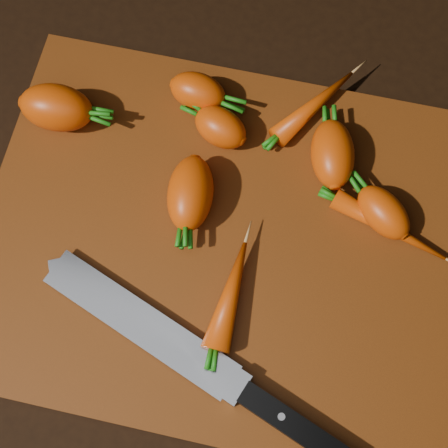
# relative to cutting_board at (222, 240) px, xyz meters

# --- Properties ---
(ground) EXTENTS (2.00, 2.00, 0.01)m
(ground) POSITION_rel_cutting_board_xyz_m (0.00, 0.00, -0.01)
(ground) COLOR black
(cutting_board) EXTENTS (0.50, 0.40, 0.01)m
(cutting_board) POSITION_rel_cutting_board_xyz_m (0.00, 0.00, 0.00)
(cutting_board) COLOR #893D0F
(cutting_board) RESTS_ON ground
(carrot_0) EXTENTS (0.08, 0.05, 0.05)m
(carrot_0) POSITION_rel_cutting_board_xyz_m (-0.20, 0.10, 0.03)
(carrot_0) COLOR #EA4C08
(carrot_0) RESTS_ON cutting_board
(carrot_1) EXTENTS (0.07, 0.06, 0.04)m
(carrot_1) POSITION_rel_cutting_board_xyz_m (-0.03, 0.11, 0.03)
(carrot_1) COLOR #EA4C08
(carrot_1) RESTS_ON cutting_board
(carrot_2) EXTENTS (0.06, 0.09, 0.05)m
(carrot_2) POSITION_rel_cutting_board_xyz_m (-0.04, 0.03, 0.03)
(carrot_2) COLOR #EA4C08
(carrot_2) RESTS_ON cutting_board
(carrot_3) EXTENTS (0.06, 0.09, 0.05)m
(carrot_3) POSITION_rel_cutting_board_xyz_m (0.09, 0.11, 0.03)
(carrot_3) COLOR #EA4C08
(carrot_3) RESTS_ON cutting_board
(carrot_4) EXTENTS (0.07, 0.05, 0.04)m
(carrot_4) POSITION_rel_cutting_board_xyz_m (-0.06, 0.15, 0.03)
(carrot_4) COLOR #EA4C08
(carrot_4) RESTS_ON cutting_board
(carrot_5) EXTENTS (0.08, 0.07, 0.04)m
(carrot_5) POSITION_rel_cutting_board_xyz_m (0.16, 0.06, 0.03)
(carrot_5) COLOR #EA4C08
(carrot_5) RESTS_ON cutting_board
(carrot_6) EXTENTS (0.09, 0.11, 0.02)m
(carrot_6) POSITION_rel_cutting_board_xyz_m (0.07, 0.17, 0.02)
(carrot_6) COLOR #EA4C08
(carrot_6) RESTS_ON cutting_board
(carrot_7) EXTENTS (0.13, 0.06, 0.02)m
(carrot_7) POSITION_rel_cutting_board_xyz_m (0.17, 0.04, 0.02)
(carrot_7) COLOR #EA4C08
(carrot_7) RESTS_ON cutting_board
(carrot_8) EXTENTS (0.04, 0.11, 0.03)m
(carrot_8) POSITION_rel_cutting_board_xyz_m (0.02, -0.06, 0.02)
(carrot_8) COLOR #EA4C08
(carrot_8) RESTS_ON cutting_board
(knife) EXTENTS (0.33, 0.15, 0.02)m
(knife) POSITION_rel_cutting_board_xyz_m (-0.04, -0.11, 0.01)
(knife) COLOR gray
(knife) RESTS_ON cutting_board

